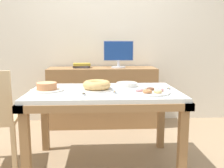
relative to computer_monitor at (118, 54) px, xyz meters
The scene contains 14 objects.
ground_plane 1.58m from the computer_monitor, 100.73° to the right, with size 12.00×12.00×0.00m, color #997F60.
wall_back 0.47m from the computer_monitor, 126.81° to the left, with size 8.00×0.10×2.60m, color silver.
dining_table 1.27m from the computer_monitor, 100.73° to the right, with size 1.41×0.86×0.74m.
sideboard 0.64m from the computer_monitor, behind, with size 1.50×0.44×0.83m.
computer_monitor is the anchor object (origin of this frame).
book_stack 0.54m from the computer_monitor, behind, with size 0.25×0.19×0.07m.
cake_chocolate_round 1.43m from the computer_monitor, 122.36° to the right, with size 0.31×0.31×0.08m.
cake_golden_bundt 1.24m from the computer_monitor, 103.96° to the right, with size 0.30×0.30×0.09m.
pastry_platter 1.38m from the computer_monitor, 82.76° to the right, with size 0.36×0.36×0.04m.
plate_stack 1.03m from the computer_monitor, 89.46° to the right, with size 0.21×0.21×0.04m.
tealight_right_edge 1.50m from the computer_monitor, 105.82° to the right, with size 0.04×0.04×0.04m.
tealight_near_front 1.40m from the computer_monitor, 95.81° to the right, with size 0.04×0.04×0.04m.
tealight_left_edge 1.31m from the computer_monitor, 72.89° to the right, with size 0.04×0.04×0.04m.
tealight_near_cakes 1.00m from the computer_monitor, 102.11° to the right, with size 0.04×0.04×0.04m.
Camera 1 is at (-0.05, -2.29, 1.17)m, focal length 40.00 mm.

